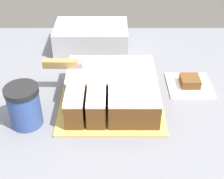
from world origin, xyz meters
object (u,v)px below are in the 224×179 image
(cake_board, at_px, (112,101))
(storage_box, at_px, (92,37))
(knife, at_px, (71,64))
(cake, at_px, (113,89))
(brownie, at_px, (191,81))
(coffee_cup, at_px, (25,106))

(cake_board, bearing_deg, storage_box, 102.60)
(cake_board, xyz_separation_m, knife, (-0.12, 0.06, 0.09))
(cake, bearing_deg, storage_box, 103.24)
(cake_board, relative_size, cake, 1.16)
(cake, xyz_separation_m, brownie, (0.24, 0.08, -0.03))
(cake_board, xyz_separation_m, cake, (0.00, 0.00, 0.04))
(cake, height_order, storage_box, storage_box)
(coffee_cup, distance_m, brownie, 0.49)
(knife, bearing_deg, brownie, 4.29)
(brownie, xyz_separation_m, storage_box, (-0.31, 0.25, 0.02))
(cake, relative_size, storage_box, 0.96)
(coffee_cup, relative_size, storage_box, 0.44)
(coffee_cup, xyz_separation_m, storage_box, (0.15, 0.41, -0.01))
(knife, height_order, coffee_cup, coffee_cup)
(cake, xyz_separation_m, coffee_cup, (-0.22, -0.09, 0.01))
(cake, height_order, coffee_cup, coffee_cup)
(storage_box, bearing_deg, cake, -76.76)
(cake_board, distance_m, storage_box, 0.34)
(cake, distance_m, coffee_cup, 0.24)
(cake, relative_size, brownie, 4.37)
(coffee_cup, bearing_deg, storage_box, 70.23)
(coffee_cup, relative_size, brownie, 1.99)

